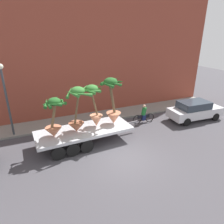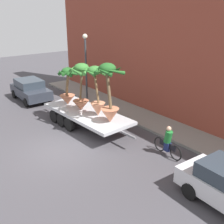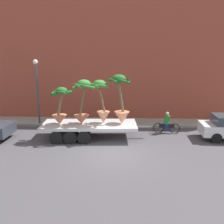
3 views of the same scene
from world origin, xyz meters
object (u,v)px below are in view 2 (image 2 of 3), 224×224
potted_palm_rear (97,91)px  potted_palm_extra (81,86)px  potted_palm_front (68,87)px  cyclist (168,142)px  potted_palm_middle (109,95)px  street_lamp (86,58)px  trailing_car (30,90)px  flatbed_trailer (84,114)px

potted_palm_rear → potted_palm_extra: size_ratio=0.99×
potted_palm_front → cyclist: size_ratio=1.30×
potted_palm_middle → street_lamp: street_lamp is taller
potted_palm_rear → street_lamp: 5.74m
potted_palm_front → trailing_car: bearing=-176.0°
flatbed_trailer → cyclist: bearing=13.0°
cyclist → potted_palm_rear: bearing=-166.8°
potted_palm_middle → potted_palm_front: size_ratio=1.32×
potted_palm_middle → flatbed_trailer: bearing=-176.3°
flatbed_trailer → cyclist: 5.60m
street_lamp → flatbed_trailer: bearing=-34.8°
potted_palm_extra → street_lamp: size_ratio=0.59×
trailing_car → street_lamp: (2.77, 3.35, 2.40)m
potted_palm_rear → potted_palm_extra: bearing=-166.1°
flatbed_trailer → potted_palm_middle: bearing=3.7°
flatbed_trailer → trailing_car: trailing_car is taller
potted_palm_extra → cyclist: size_ratio=1.54×
potted_palm_rear → trailing_car: bearing=-174.3°
potted_palm_middle → street_lamp: 6.88m
potted_palm_rear → street_lamp: size_ratio=0.58×
cyclist → trailing_car: size_ratio=0.45×
potted_palm_extra → cyclist: bearing=13.4°
potted_palm_rear → potted_palm_middle: size_ratio=0.89×
flatbed_trailer → street_lamp: 5.49m
trailing_car → potted_palm_front: bearing=4.0°
potted_palm_front → street_lamp: 4.04m
potted_palm_rear → potted_palm_middle: bearing=-3.4°
trailing_car → street_lamp: street_lamp is taller
cyclist → trailing_car: trailing_car is taller
potted_palm_front → potted_palm_extra: 1.44m
potted_palm_rear → potted_palm_middle: 1.24m
potted_palm_extra → trailing_car: potted_palm_extra is taller
potted_palm_middle → street_lamp: size_ratio=0.65×
potted_palm_middle → cyclist: 3.83m
potted_palm_rear → potted_palm_extra: potted_palm_extra is taller
flatbed_trailer → trailing_car: bearing=-175.3°
potted_palm_middle → cyclist: bearing=19.3°
potted_palm_middle → trailing_car: 9.26m
trailing_car → potted_palm_middle: bearing=4.4°
street_lamp → potted_palm_extra: bearing=-36.2°
flatbed_trailer → potted_palm_rear: potted_palm_rear is taller
flatbed_trailer → street_lamp: size_ratio=1.47×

